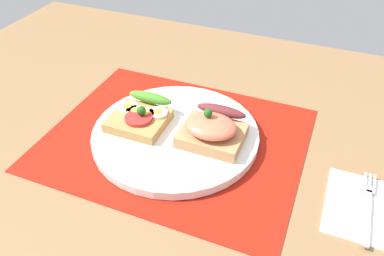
% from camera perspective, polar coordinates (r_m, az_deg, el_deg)
% --- Properties ---
extents(ground_plane, '(1.20, 0.90, 0.03)m').
position_cam_1_polar(ground_plane, '(0.67, -2.37, -2.66)').
color(ground_plane, olive).
extents(placemat, '(0.42, 0.34, 0.00)m').
position_cam_1_polar(placemat, '(0.66, -2.41, -1.51)').
color(placemat, '#A1190C').
rests_on(placemat, ground_plane).
extents(plate, '(0.28, 0.28, 0.01)m').
position_cam_1_polar(plate, '(0.66, -2.43, -0.92)').
color(plate, white).
rests_on(plate, placemat).
extents(sandwich_egg_tomato, '(0.09, 0.10, 0.04)m').
position_cam_1_polar(sandwich_egg_tomato, '(0.67, -7.51, 1.84)').
color(sandwich_egg_tomato, '#AC8046').
rests_on(sandwich_egg_tomato, plate).
extents(sandwich_salmon, '(0.10, 0.10, 0.06)m').
position_cam_1_polar(sandwich_salmon, '(0.62, 3.00, -0.18)').
color(sandwich_salmon, tan).
rests_on(sandwich_salmon, plate).
extents(napkin, '(0.12, 0.13, 0.01)m').
position_cam_1_polar(napkin, '(0.60, 24.70, -10.74)').
color(napkin, white).
rests_on(napkin, ground_plane).
extents(fork, '(0.02, 0.14, 0.00)m').
position_cam_1_polar(fork, '(0.60, 24.45, -10.18)').
color(fork, '#B7B7BC').
rests_on(fork, napkin).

